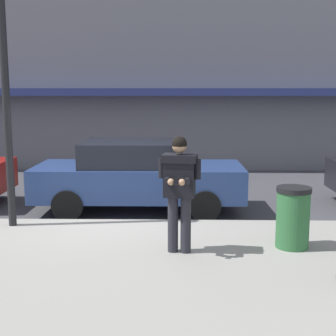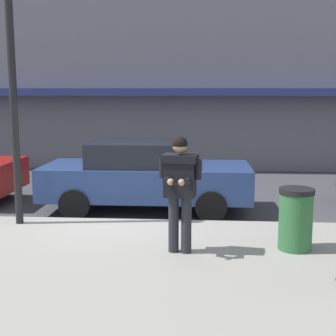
# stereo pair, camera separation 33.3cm
# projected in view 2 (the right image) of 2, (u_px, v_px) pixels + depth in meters

# --- Properties ---
(ground_plane) EXTENTS (80.00, 80.00, 0.00)m
(ground_plane) POSITION_uv_depth(u_px,v_px,m) (117.00, 223.00, 9.40)
(ground_plane) COLOR #3D3D42
(sidewalk) EXTENTS (32.00, 5.30, 0.14)m
(sidewalk) POSITION_uv_depth(u_px,v_px,m) (151.00, 275.00, 6.51)
(sidewalk) COLOR gray
(sidewalk) RESTS_ON ground
(curb_paint_line) EXTENTS (28.00, 0.12, 0.01)m
(curb_paint_line) POSITION_uv_depth(u_px,v_px,m) (167.00, 223.00, 9.38)
(curb_paint_line) COLOR silver
(curb_paint_line) RESTS_ON ground
(parked_sedan_mid) EXTENTS (4.51, 1.95, 1.54)m
(parked_sedan_mid) POSITION_uv_depth(u_px,v_px,m) (145.00, 175.00, 10.27)
(parked_sedan_mid) COLOR navy
(parked_sedan_mid) RESTS_ON ground
(man_texting_on_phone) EXTENTS (0.64, 0.62, 1.81)m
(man_texting_on_phone) POSITION_uv_depth(u_px,v_px,m) (180.00, 182.00, 7.07)
(man_texting_on_phone) COLOR #23232B
(man_texting_on_phone) RESTS_ON sidewalk
(street_lamp_post) EXTENTS (0.36, 0.36, 4.88)m
(street_lamp_post) POSITION_uv_depth(u_px,v_px,m) (11.00, 61.00, 8.38)
(street_lamp_post) COLOR black
(street_lamp_post) RESTS_ON sidewalk
(trash_bin) EXTENTS (0.55, 0.55, 0.98)m
(trash_bin) POSITION_uv_depth(u_px,v_px,m) (296.00, 219.00, 7.31)
(trash_bin) COLOR #2D6638
(trash_bin) RESTS_ON sidewalk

